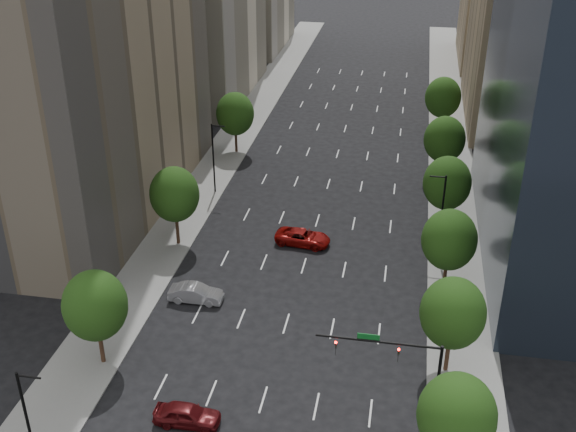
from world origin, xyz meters
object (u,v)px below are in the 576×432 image
Objects in this scene: car_maroon at (187,415)px; traffic_signal at (405,363)px; car_red_far at (303,237)px; car_silver at (196,293)px.

traffic_signal is at bearing -78.48° from car_maroon.
car_red_far is at bearing 114.92° from traffic_signal.
traffic_signal reaches higher than car_maroon.
car_silver is 0.86× the size of car_red_far.
car_maroon is (-15.53, -3.47, -4.32)m from traffic_signal.
car_maroon reaches higher than car_red_far.
car_maroon is 0.98× the size of car_silver.
car_silver is (-19.53, 12.01, -4.33)m from traffic_signal.
car_red_far is (4.20, 27.87, -0.03)m from car_maroon.
traffic_signal is at bearing -122.26° from car_silver.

